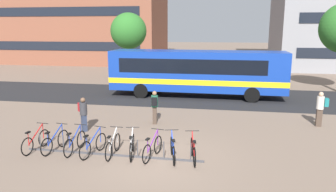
% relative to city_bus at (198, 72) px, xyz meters
% --- Properties ---
extents(ground, '(200.00, 200.00, 0.00)m').
position_rel_city_bus_xyz_m(ground, '(-0.61, -11.23, -1.78)').
color(ground, '#7A6656').
extents(bus_lane_asphalt, '(80.00, 7.20, 0.01)m').
position_rel_city_bus_xyz_m(bus_lane_asphalt, '(-0.61, 0.00, -1.77)').
color(bus_lane_asphalt, '#232326').
rests_on(bus_lane_asphalt, ground).
extents(city_bus, '(12.06, 2.74, 3.20)m').
position_rel_city_bus_xyz_m(city_bus, '(0.00, 0.00, 0.00)').
color(city_bus, '#14389E').
rests_on(city_bus, ground).
extents(bike_rack, '(6.95, 0.17, 0.70)m').
position_rel_city_bus_xyz_m(bike_rack, '(-2.31, -11.29, -1.68)').
color(bike_rack, '#47474C').
rests_on(bike_rack, ground).
extents(parked_bicycle_red_0, '(0.52, 1.72, 0.99)m').
position_rel_city_bus_xyz_m(parked_bicycle_red_0, '(-5.45, -11.29, -1.39)').
color(parked_bicycle_red_0, black).
rests_on(parked_bicycle_red_0, ground).
extents(parked_bicycle_blue_1, '(0.52, 1.71, 0.99)m').
position_rel_city_bus_xyz_m(parked_bicycle_blue_1, '(-4.68, -11.20, -1.39)').
color(parked_bicycle_blue_1, black).
rests_on(parked_bicycle_blue_1, ground).
extents(parked_bicycle_blue_2, '(0.52, 1.72, 0.99)m').
position_rel_city_bus_xyz_m(parked_bicycle_blue_2, '(-3.85, -11.20, -1.39)').
color(parked_bicycle_blue_2, black).
rests_on(parked_bicycle_blue_2, ground).
extents(parked_bicycle_blue_3, '(0.58, 1.69, 0.99)m').
position_rel_city_bus_xyz_m(parked_bicycle_blue_3, '(-3.05, -11.32, -1.39)').
color(parked_bicycle_blue_3, black).
rests_on(parked_bicycle_blue_3, ground).
extents(parked_bicycle_white_4, '(0.52, 1.72, 0.99)m').
position_rel_city_bus_xyz_m(parked_bicycle_white_4, '(-2.29, -11.26, -1.39)').
color(parked_bicycle_white_4, black).
rests_on(parked_bicycle_white_4, ground).
extents(parked_bicycle_white_5, '(0.54, 1.70, 0.99)m').
position_rel_city_bus_xyz_m(parked_bicycle_white_5, '(-1.57, -11.19, -1.39)').
color(parked_bicycle_white_5, black).
rests_on(parked_bicycle_white_5, ground).
extents(parked_bicycle_purple_6, '(0.56, 1.70, 0.99)m').
position_rel_city_bus_xyz_m(parked_bicycle_purple_6, '(-0.76, -11.25, -1.39)').
color(parked_bicycle_purple_6, black).
rests_on(parked_bicycle_purple_6, ground).
extents(parked_bicycle_blue_7, '(0.59, 1.69, 0.99)m').
position_rel_city_bus_xyz_m(parked_bicycle_blue_7, '(-0.01, -11.25, -1.39)').
color(parked_bicycle_blue_7, black).
rests_on(parked_bicycle_blue_7, ground).
extents(parked_bicycle_red_8, '(0.53, 1.70, 0.99)m').
position_rel_city_bus_xyz_m(parked_bicycle_red_8, '(0.74, -11.24, -1.39)').
color(parked_bicycle_red_8, black).
rests_on(parked_bicycle_red_8, ground).
extents(commuter_black_pack_0, '(0.39, 0.56, 1.69)m').
position_rel_city_bus_xyz_m(commuter_black_pack_0, '(-1.59, -6.99, -0.80)').
color(commuter_black_pack_0, '#47382D').
rests_on(commuter_black_pack_0, ground).
extents(commuter_teal_pack_1, '(0.53, 0.35, 1.73)m').
position_rel_city_bus_xyz_m(commuter_teal_pack_1, '(6.48, -6.02, -0.78)').
color(commuter_teal_pack_1, '#47382D').
rests_on(commuter_teal_pack_1, ground).
extents(commuter_red_pack_2, '(0.59, 0.59, 1.61)m').
position_rel_city_bus_xyz_m(commuter_red_pack_2, '(-4.62, -8.65, -0.85)').
color(commuter_red_pack_2, '#2D3851').
rests_on(commuter_red_pack_2, ground).
extents(street_tree_1, '(3.32, 3.32, 6.14)m').
position_rel_city_bus_xyz_m(street_tree_1, '(-7.00, 7.01, 2.68)').
color(street_tree_1, brown).
rests_on(street_tree_1, ground).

